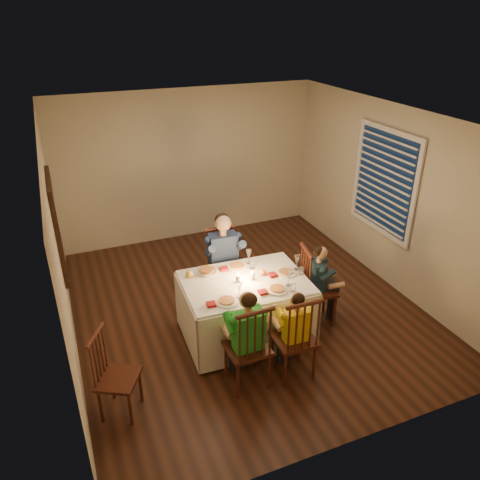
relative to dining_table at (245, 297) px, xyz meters
name	(u,v)px	position (x,y,z in m)	size (l,w,h in m)	color
ground	(244,306)	(0.24, 0.59, -0.57)	(5.00, 5.00, 0.00)	black
wall_left	(59,253)	(-2.01, 0.59, 0.73)	(0.02, 5.00, 2.60)	beige
wall_right	(389,197)	(2.49, 0.59, 0.73)	(0.02, 5.00, 2.60)	beige
wall_back	(188,166)	(0.24, 3.09, 0.73)	(4.50, 0.02, 2.60)	beige
ceiling	(245,118)	(0.24, 0.59, 2.03)	(5.00, 5.00, 0.00)	white
dining_table	(245,297)	(0.00, 0.00, 0.00)	(1.57, 1.16, 0.76)	white
chair_adult	(225,301)	(0.02, 0.80, -0.57)	(0.44, 0.42, 1.08)	#38170F
chair_near_left	(247,382)	(-0.31, -0.79, -0.57)	(0.44, 0.42, 1.08)	#38170F
chair_near_right	(292,372)	(0.23, -0.85, -0.57)	(0.44, 0.42, 1.08)	#38170F
chair_end	(315,319)	(1.00, -0.07, -0.57)	(0.44, 0.42, 1.08)	#38170F
chair_extra	(123,410)	(-1.66, -0.68, -0.57)	(0.40, 0.38, 0.97)	#38170F
adult	(225,301)	(0.02, 0.80, -0.57)	(0.51, 0.46, 1.34)	navy
child_green	(247,382)	(-0.31, -0.79, -0.57)	(0.42, 0.39, 1.19)	green
child_yellow	(292,372)	(0.23, -0.85, -0.57)	(0.37, 0.33, 1.09)	yellow
child_teal	(315,319)	(1.00, -0.07, -0.57)	(0.37, 0.34, 1.10)	#193140
setting_adult	(237,267)	(0.04, 0.34, 0.24)	(0.26, 0.26, 0.02)	white
setting_green	(227,302)	(-0.37, -0.34, 0.24)	(0.26, 0.26, 0.02)	white
setting_yellow	(277,290)	(0.26, -0.33, 0.24)	(0.26, 0.26, 0.02)	white
setting_teal	(286,273)	(0.53, -0.03, 0.24)	(0.26, 0.26, 0.02)	white
candle_left	(238,279)	(-0.09, 0.00, 0.28)	(0.06, 0.06, 0.10)	white
candle_right	(252,276)	(0.09, 0.00, 0.28)	(0.06, 0.06, 0.10)	white
squash	(189,274)	(-0.60, 0.34, 0.27)	(0.09, 0.09, 0.09)	yellow
orange_fruit	(262,273)	(0.25, 0.04, 0.27)	(0.08, 0.08, 0.08)	orange
serving_bowl	(207,272)	(-0.37, 0.34, 0.26)	(0.24, 0.24, 0.06)	white
wall_mirror	(57,225)	(-1.98, 0.89, 0.93)	(0.06, 0.95, 1.15)	black
window_blinds	(384,182)	(2.44, 0.69, 0.93)	(0.07, 1.34, 1.54)	#0C1B33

